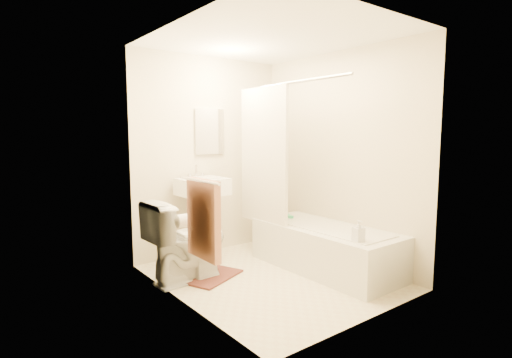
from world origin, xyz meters
TOP-DOWN VIEW (x-y plane):
  - floor at (0.00, 0.00)m, footprint 2.40×2.40m
  - ceiling at (0.00, 0.00)m, footprint 2.40×2.40m
  - wall_back at (0.00, 1.20)m, footprint 2.00×0.02m
  - wall_left at (-1.00, 0.00)m, footprint 0.02×2.40m
  - wall_right at (1.00, 0.00)m, footprint 0.02×2.40m
  - mirror at (0.00, 1.18)m, footprint 0.40×0.03m
  - curtain_rod at (0.30, 0.10)m, footprint 0.03×1.70m
  - shower_curtain at (0.30, 0.50)m, footprint 0.04×0.80m
  - towel_bar at (-0.96, -0.25)m, footprint 0.02×0.60m
  - towel at (-0.93, -0.25)m, footprint 0.06×0.45m
  - toilet_paper at (-0.93, 0.12)m, footprint 0.11×0.12m
  - toilet at (-0.72, 0.45)m, footprint 0.85×0.50m
  - sink at (-0.26, 0.95)m, footprint 0.54×0.44m
  - bathtub at (0.63, -0.16)m, footprint 0.73×1.67m
  - bath_mat at (-0.50, 0.40)m, footprint 0.74×0.66m
  - soap_bottle at (0.43, -0.76)m, footprint 0.11×0.11m
  - scrub_brush at (0.62, 0.42)m, footprint 0.11×0.19m

SIDE VIEW (x-z plane):
  - floor at x=0.00m, z-range 0.00..0.00m
  - bath_mat at x=-0.50m, z-range 0.00..0.02m
  - bathtub at x=0.63m, z-range 0.00..0.47m
  - toilet at x=-0.72m, z-range 0.00..0.82m
  - scrub_brush at x=0.62m, z-range 0.47..0.51m
  - sink at x=-0.26m, z-range 0.00..1.05m
  - soap_bottle at x=0.43m, z-range 0.47..0.67m
  - toilet_paper at x=-0.93m, z-range 0.64..0.76m
  - towel at x=-0.93m, z-range 0.45..1.11m
  - towel_bar at x=-0.96m, z-range 1.09..1.11m
  - wall_back at x=0.00m, z-range 0.00..2.40m
  - wall_left at x=-1.00m, z-range 0.00..2.40m
  - wall_right at x=1.00m, z-range 0.00..2.40m
  - shower_curtain at x=0.30m, z-range 0.44..2.00m
  - mirror at x=0.00m, z-range 1.23..1.77m
  - curtain_rod at x=0.30m, z-range 1.98..2.02m
  - ceiling at x=0.00m, z-range 2.40..2.40m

